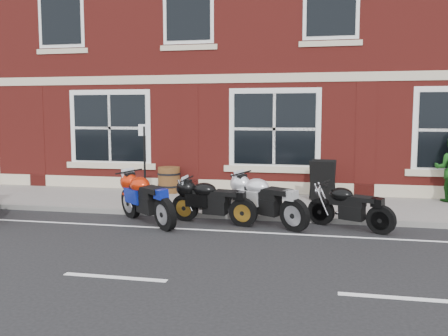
{
  "coord_description": "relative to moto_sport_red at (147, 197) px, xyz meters",
  "views": [
    {
      "loc": [
        3.05,
        -9.62,
        2.39
      ],
      "look_at": [
        0.66,
        1.6,
        1.15
      ],
      "focal_mm": 40.0,
      "sensor_mm": 36.0,
      "label": 1
    }
  ],
  "objects": [
    {
      "name": "moto_sport_red",
      "position": [
        0.0,
        0.0,
        0.0
      ],
      "size": [
        1.8,
        1.62,
        1.03
      ],
      "rotation": [
        0.0,
        0.0,
        0.84
      ],
      "color": "black",
      "rests_on": "ground"
    },
    {
      "name": "barrel_planter",
      "position": [
        -0.67,
        3.53,
        -0.1
      ],
      "size": [
        0.67,
        0.67,
        0.74
      ],
      "color": "#483313",
      "rests_on": "sidewalk"
    },
    {
      "name": "parking_sign",
      "position": [
        -0.67,
        1.62,
        0.7
      ],
      "size": [
        0.27,
        0.11,
        2.02
      ],
      "rotation": [
        0.0,
        0.0,
        0.35
      ],
      "color": "black",
      "rests_on": "sidewalk"
    },
    {
      "name": "ground",
      "position": [
        0.84,
        -0.56,
        -0.59
      ],
      "size": [
        80.0,
        80.0,
        0.0
      ],
      "primitive_type": "plane",
      "color": "black",
      "rests_on": "ground"
    },
    {
      "name": "kerb",
      "position": [
        0.84,
        0.86,
        -0.53
      ],
      "size": [
        30.0,
        0.16,
        0.12
      ],
      "primitive_type": "cube",
      "color": "slate",
      "rests_on": "ground"
    },
    {
      "name": "moto_sport_silver",
      "position": [
        2.55,
        0.38,
        -0.01
      ],
      "size": [
        1.93,
        1.39,
        1.01
      ],
      "rotation": [
        0.0,
        0.0,
        0.97
      ],
      "color": "black",
      "rests_on": "ground"
    },
    {
      "name": "a_board_sign",
      "position": [
        3.72,
        2.96,
        0.07
      ],
      "size": [
        0.74,
        0.58,
        1.09
      ],
      "primitive_type": null,
      "rotation": [
        0.0,
        0.0,
        -0.26
      ],
      "color": "black",
      "rests_on": "sidewalk"
    },
    {
      "name": "pub_building",
      "position": [
        0.84,
        9.94,
        5.41
      ],
      "size": [
        24.0,
        12.0,
        12.0
      ],
      "primitive_type": "cube",
      "color": "maroon",
      "rests_on": "ground"
    },
    {
      "name": "moto_sport_black",
      "position": [
        1.39,
        0.3,
        -0.07
      ],
      "size": [
        2.0,
        0.53,
        0.91
      ],
      "rotation": [
        0.0,
        0.0,
        1.37
      ],
      "color": "black",
      "rests_on": "ground"
    },
    {
      "name": "sidewalk",
      "position": [
        0.84,
        2.44,
        -0.53
      ],
      "size": [
        30.0,
        3.0,
        0.12
      ],
      "primitive_type": "cube",
      "color": "slate",
      "rests_on": "ground"
    },
    {
      "name": "moto_naked_black",
      "position": [
        4.3,
        0.37,
        -0.09
      ],
      "size": [
        1.76,
        1.03,
        0.87
      ],
      "rotation": [
        0.0,
        0.0,
        1.07
      ],
      "color": "black",
      "rests_on": "ground"
    }
  ]
}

